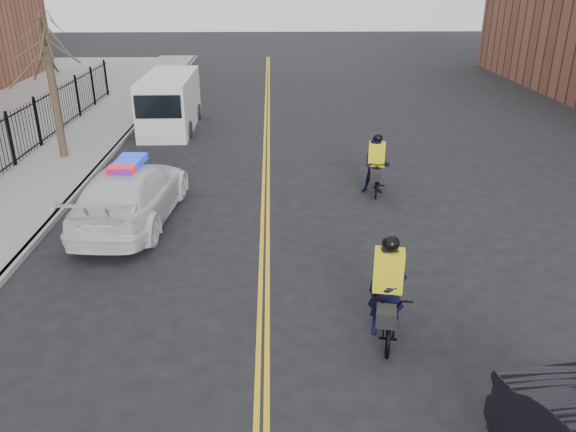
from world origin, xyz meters
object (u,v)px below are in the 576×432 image
Objects in this scene: police_cruiser at (131,194)px; cargo_van at (169,104)px; cyclist_near at (386,301)px; cyclist_far at (376,170)px.

police_cruiser is 10.25m from cargo_van.
cyclist_near reaches higher than police_cruiser.
police_cruiser is 2.91× the size of cyclist_far.
cyclist_far is at bearing -46.62° from cargo_van.
cargo_van reaches higher than cyclist_near.
cyclist_near is at bearing 141.67° from police_cruiser.
cyclist_near is 1.14× the size of cyclist_far.
police_cruiser is 7.51m from cyclist_far.
police_cruiser is 2.55× the size of cyclist_near.
cargo_van is at bearing -82.33° from police_cruiser.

